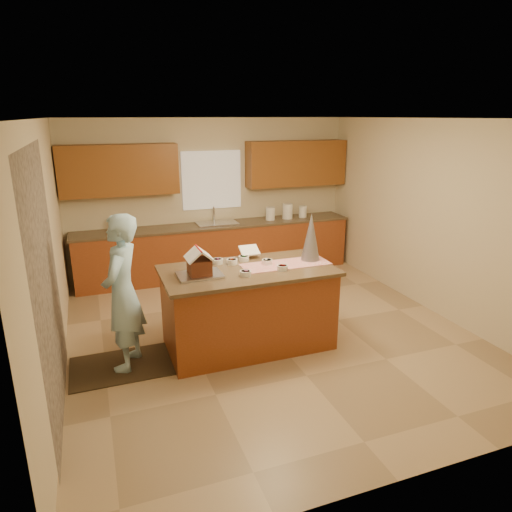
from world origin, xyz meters
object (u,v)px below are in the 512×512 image
at_px(island_base, 248,309).
at_px(boy, 123,293).
at_px(gingerbread_house, 199,264).
at_px(tinsel_tree, 311,237).

height_order(island_base, boy, boy).
bearing_deg(gingerbread_house, island_base, 5.19).
bearing_deg(island_base, tinsel_tree, 3.67).
bearing_deg(tinsel_tree, boy, -178.73).
relative_size(island_base, boy, 1.11).
xyz_separation_m(island_base, boy, (-1.44, 0.00, 0.41)).
distance_m(tinsel_tree, gingerbread_house, 1.45).
height_order(island_base, gingerbread_house, gingerbread_house).
xyz_separation_m(island_base, tinsel_tree, (0.85, 0.05, 0.82)).
distance_m(island_base, gingerbread_house, 0.89).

